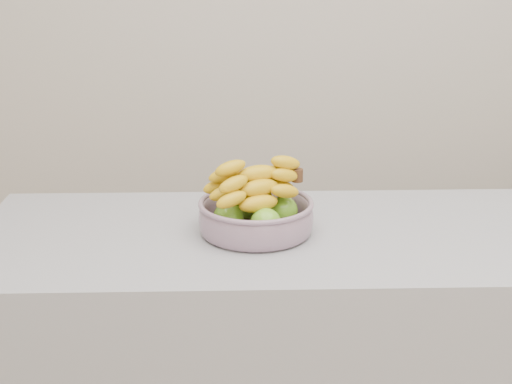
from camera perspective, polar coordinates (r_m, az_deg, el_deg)
fruit_bowl at (r=1.65m, az=-0.01°, el=-1.59°), size 0.27×0.27×0.16m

